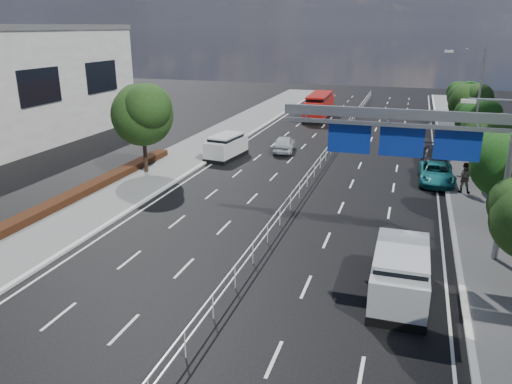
% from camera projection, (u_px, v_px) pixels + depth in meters
% --- Properties ---
extents(ground, '(160.00, 160.00, 0.00)m').
position_uv_depth(ground, '(196.00, 343.00, 17.14)').
color(ground, black).
rests_on(ground, ground).
extents(median_fence, '(0.05, 85.00, 1.02)m').
position_uv_depth(median_fence, '(319.00, 164.00, 37.32)').
color(median_fence, silver).
rests_on(median_fence, ground).
extents(overhead_gantry, '(10.24, 0.38, 7.45)m').
position_uv_depth(overhead_gantry, '(419.00, 137.00, 22.53)').
color(overhead_gantry, gray).
rests_on(overhead_gantry, ground).
extents(streetlight_far, '(2.78, 2.40, 9.00)m').
position_uv_depth(streetlight_far, '(474.00, 101.00, 36.00)').
color(streetlight_far, gray).
rests_on(streetlight_far, ground).
extents(near_tree_back, '(4.84, 4.51, 6.69)m').
position_uv_depth(near_tree_back, '(143.00, 111.00, 35.34)').
color(near_tree_back, black).
rests_on(near_tree_back, ground).
extents(far_tree_d, '(3.85, 3.59, 5.34)m').
position_uv_depth(far_tree_d, '(507.00, 161.00, 25.85)').
color(far_tree_d, black).
rests_on(far_tree_d, ground).
extents(far_tree_e, '(3.63, 3.38, 5.13)m').
position_uv_depth(far_tree_e, '(489.00, 135.00, 32.67)').
color(far_tree_e, black).
rests_on(far_tree_e, ground).
extents(far_tree_f, '(3.52, 3.28, 5.02)m').
position_uv_depth(far_tree_f, '(477.00, 117.00, 39.48)').
color(far_tree_f, black).
rests_on(far_tree_f, ground).
extents(far_tree_g, '(3.96, 3.69, 5.45)m').
position_uv_depth(far_tree_g, '(469.00, 101.00, 46.17)').
color(far_tree_g, black).
rests_on(far_tree_g, ground).
extents(far_tree_h, '(3.41, 3.18, 4.91)m').
position_uv_depth(far_tree_h, '(463.00, 94.00, 53.07)').
color(far_tree_h, black).
rests_on(far_tree_h, ground).
extents(white_minivan, '(2.46, 4.67, 1.94)m').
position_uv_depth(white_minivan, '(226.00, 147.00, 40.89)').
color(white_minivan, black).
rests_on(white_minivan, ground).
extents(red_bus, '(2.54, 9.56, 2.84)m').
position_uv_depth(red_bus, '(319.00, 106.00, 58.49)').
color(red_bus, black).
rests_on(red_bus, ground).
extents(near_car_silver, '(2.15, 4.29, 1.40)m').
position_uv_depth(near_car_silver, '(284.00, 144.00, 43.07)').
color(near_car_silver, silver).
rests_on(near_car_silver, ground).
extents(near_car_dark, '(1.80, 4.45, 1.44)m').
position_uv_depth(near_car_dark, '(321.00, 99.00, 69.58)').
color(near_car_dark, black).
rests_on(near_car_dark, ground).
extents(silver_minivan, '(2.16, 5.08, 2.11)m').
position_uv_depth(silver_minivan, '(400.00, 273.00, 19.81)').
color(silver_minivan, black).
rests_on(silver_minivan, ground).
extents(parked_car_teal, '(2.40, 4.99, 1.37)m').
position_uv_depth(parked_car_teal, '(436.00, 173.00, 34.44)').
color(parked_car_teal, '#196F74').
rests_on(parked_car_teal, ground).
extents(parked_car_dark, '(1.99, 4.77, 1.38)m').
position_uv_depth(parked_car_dark, '(434.00, 156.00, 38.91)').
color(parked_car_dark, black).
rests_on(parked_car_dark, ground).
extents(pedestrian_b, '(1.01, 0.82, 1.98)m').
position_uv_depth(pedestrian_b, '(464.00, 178.00, 31.97)').
color(pedestrian_b, gray).
rests_on(pedestrian_b, sidewalk_far).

